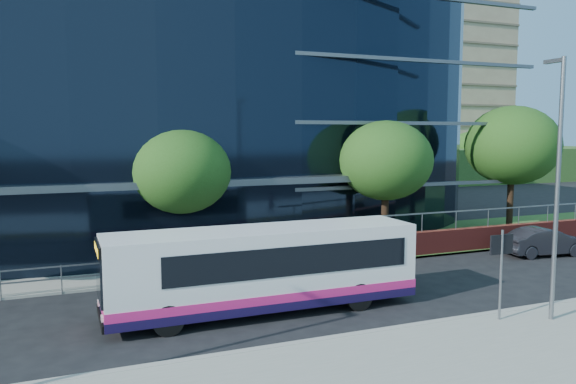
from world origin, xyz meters
name	(u,v)px	position (x,y,z in m)	size (l,w,h in m)	color
ground	(346,326)	(0.00, 0.00, 0.00)	(200.00, 200.00, 0.00)	black
kerb	(362,335)	(0.00, -1.00, 0.08)	(80.00, 0.25, 0.16)	gray
yellow_line_outer	(359,335)	(0.00, -0.80, 0.01)	(80.00, 0.08, 0.01)	gold
yellow_line_inner	(356,333)	(0.00, -0.65, 0.01)	(80.00, 0.08, 0.01)	gold
far_forecourt	(110,265)	(-6.00, 11.00, 0.05)	(50.00, 8.00, 0.10)	gray
glass_office	(126,98)	(-4.00, 20.85, 8.00)	(44.00, 23.10, 16.00)	black
guard_railings	(61,272)	(-8.00, 7.00, 0.82)	(24.00, 0.05, 1.10)	slate
apartment_block	(355,97)	(32.00, 57.21, 11.11)	(60.00, 42.00, 30.00)	#2D511E
street_sign	(501,256)	(4.50, -1.59, 2.15)	(0.85, 0.09, 2.80)	slate
tree_far_b	(182,172)	(-3.00, 9.50, 4.21)	(4.29, 4.29, 6.05)	black
tree_far_c	(386,161)	(7.00, 9.00, 4.54)	(4.62, 4.62, 6.51)	black
tree_far_d	(512,145)	(16.00, 10.00, 5.19)	(5.28, 5.28, 7.44)	black
tree_dist_e	(366,145)	(24.00, 40.00, 4.54)	(4.62, 4.62, 6.51)	black
tree_dist_f	(469,147)	(40.00, 42.00, 4.21)	(4.29, 4.29, 6.05)	black
streetlight_east	(557,181)	(6.00, -2.17, 4.44)	(0.15, 0.77, 8.00)	slate
city_bus	(267,268)	(-1.73, 2.29, 1.48)	(10.33, 2.42, 2.79)	silver
parked_car	(545,242)	(13.64, 5.22, 0.68)	(1.44, 4.12, 1.36)	black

